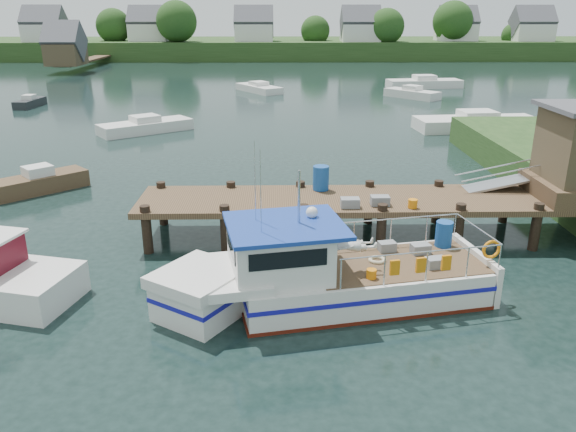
{
  "coord_description": "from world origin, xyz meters",
  "views": [
    {
      "loc": [
        -1.31,
        -18.0,
        7.31
      ],
      "look_at": [
        -1.0,
        -1.5,
        1.3
      ],
      "focal_mm": 35.0,
      "sensor_mm": 36.0,
      "label": 1
    }
  ],
  "objects_px": {
    "moored_rowboat": "(40,182)",
    "moored_a": "(146,126)",
    "lobster_boat": "(321,276)",
    "moored_e": "(30,102)",
    "moored_far": "(424,83)",
    "moored_b": "(412,93)",
    "moored_d": "(259,88)",
    "dock": "(511,173)",
    "moored_c": "(477,123)"
  },
  "relations": [
    {
      "from": "moored_far",
      "to": "moored_a",
      "type": "bearing_deg",
      "value": -157.25
    },
    {
      "from": "moored_d",
      "to": "moored_rowboat",
      "type": "bearing_deg",
      "value": -106.91
    },
    {
      "from": "lobster_boat",
      "to": "moored_e",
      "type": "height_order",
      "value": "lobster_boat"
    },
    {
      "from": "moored_far",
      "to": "lobster_boat",
      "type": "bearing_deg",
      "value": -127.85
    },
    {
      "from": "moored_e",
      "to": "moored_a",
      "type": "bearing_deg",
      "value": -47.84
    },
    {
      "from": "moored_a",
      "to": "moored_d",
      "type": "xyz_separation_m",
      "value": [
        6.72,
        19.4,
        -0.03
      ]
    },
    {
      "from": "moored_rowboat",
      "to": "moored_c",
      "type": "height_order",
      "value": "moored_c"
    },
    {
      "from": "moored_rowboat",
      "to": "moored_c",
      "type": "xyz_separation_m",
      "value": [
        23.39,
        13.11,
        0.05
      ]
    },
    {
      "from": "dock",
      "to": "moored_e",
      "type": "bearing_deg",
      "value": 134.41
    },
    {
      "from": "moored_a",
      "to": "moored_d",
      "type": "bearing_deg",
      "value": 54.95
    },
    {
      "from": "lobster_boat",
      "to": "dock",
      "type": "bearing_deg",
      "value": 24.33
    },
    {
      "from": "lobster_boat",
      "to": "moored_b",
      "type": "relative_size",
      "value": 1.84
    },
    {
      "from": "moored_rowboat",
      "to": "moored_c",
      "type": "relative_size",
      "value": 0.46
    },
    {
      "from": "moored_rowboat",
      "to": "moored_far",
      "type": "bearing_deg",
      "value": 40.75
    },
    {
      "from": "moored_c",
      "to": "moored_d",
      "type": "xyz_separation_m",
      "value": [
        -14.91,
        19.04,
        -0.1
      ]
    },
    {
      "from": "dock",
      "to": "moored_b",
      "type": "relative_size",
      "value": 3.32
    },
    {
      "from": "moored_c",
      "to": "moored_e",
      "type": "bearing_deg",
      "value": 167.6
    },
    {
      "from": "lobster_boat",
      "to": "moored_e",
      "type": "relative_size",
      "value": 2.55
    },
    {
      "from": "moored_rowboat",
      "to": "moored_a",
      "type": "distance_m",
      "value": 12.86
    },
    {
      "from": "moored_rowboat",
      "to": "moored_far",
      "type": "xyz_separation_m",
      "value": [
        25.37,
        35.11,
        0.05
      ]
    },
    {
      "from": "dock",
      "to": "moored_a",
      "type": "relative_size",
      "value": 2.79
    },
    {
      "from": "dock",
      "to": "moored_e",
      "type": "distance_m",
      "value": 40.23
    },
    {
      "from": "moored_far",
      "to": "moored_c",
      "type": "xyz_separation_m",
      "value": [
        -1.98,
        -22.0,
        -0.0
      ]
    },
    {
      "from": "dock",
      "to": "moored_d",
      "type": "bearing_deg",
      "value": 104.38
    },
    {
      "from": "moored_a",
      "to": "moored_c",
      "type": "height_order",
      "value": "moored_c"
    },
    {
      "from": "moored_rowboat",
      "to": "moored_b",
      "type": "bearing_deg",
      "value": 37.58
    },
    {
      "from": "lobster_boat",
      "to": "moored_e",
      "type": "bearing_deg",
      "value": 111.5
    },
    {
      "from": "moored_c",
      "to": "moored_rowboat",
      "type": "bearing_deg",
      "value": -146.14
    },
    {
      "from": "moored_b",
      "to": "moored_c",
      "type": "distance_m",
      "value": 14.62
    },
    {
      "from": "moored_rowboat",
      "to": "moored_d",
      "type": "relative_size",
      "value": 0.62
    },
    {
      "from": "moored_c",
      "to": "moored_d",
      "type": "bearing_deg",
      "value": 132.67
    },
    {
      "from": "lobster_boat",
      "to": "moored_d",
      "type": "distance_m",
      "value": 42.41
    },
    {
      "from": "lobster_boat",
      "to": "moored_a",
      "type": "distance_m",
      "value": 24.85
    },
    {
      "from": "dock",
      "to": "moored_far",
      "type": "xyz_separation_m",
      "value": [
        7.26,
        40.5,
        -1.77
      ]
    },
    {
      "from": "moored_far",
      "to": "moored_d",
      "type": "xyz_separation_m",
      "value": [
        -16.89,
        -2.96,
        -0.1
      ]
    },
    {
      "from": "dock",
      "to": "moored_b",
      "type": "distance_m",
      "value": 33.42
    },
    {
      "from": "moored_a",
      "to": "moored_c",
      "type": "bearing_deg",
      "value": -14.98
    },
    {
      "from": "moored_a",
      "to": "moored_e",
      "type": "xyz_separation_m",
      "value": [
        -11.77,
        10.58,
        -0.04
      ]
    },
    {
      "from": "moored_b",
      "to": "moored_far",
      "type": "bearing_deg",
      "value": 82.4
    },
    {
      "from": "dock",
      "to": "moored_d",
      "type": "height_order",
      "value": "dock"
    },
    {
      "from": "moored_a",
      "to": "moored_b",
      "type": "relative_size",
      "value": 1.19
    },
    {
      "from": "moored_a",
      "to": "dock",
      "type": "bearing_deg",
      "value": -63.92
    },
    {
      "from": "moored_far",
      "to": "moored_b",
      "type": "height_order",
      "value": "moored_far"
    },
    {
      "from": "moored_far",
      "to": "moored_b",
      "type": "bearing_deg",
      "value": -132.25
    },
    {
      "from": "moored_far",
      "to": "moored_e",
      "type": "xyz_separation_m",
      "value": [
        -35.38,
        -11.79,
        -0.11
      ]
    },
    {
      "from": "moored_far",
      "to": "moored_e",
      "type": "bearing_deg",
      "value": 177.72
    },
    {
      "from": "moored_a",
      "to": "moored_d",
      "type": "relative_size",
      "value": 0.99
    },
    {
      "from": "moored_d",
      "to": "moored_a",
      "type": "bearing_deg",
      "value": -111.24
    },
    {
      "from": "lobster_boat",
      "to": "moored_c",
      "type": "xyz_separation_m",
      "value": [
        11.98,
        23.27,
        -0.33
      ]
    },
    {
      "from": "moored_b",
      "to": "moored_d",
      "type": "relative_size",
      "value": 0.83
    }
  ]
}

